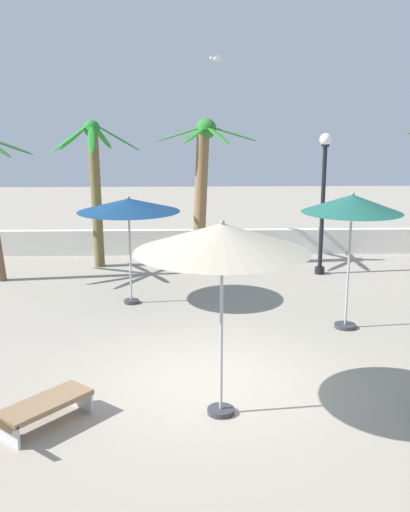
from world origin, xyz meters
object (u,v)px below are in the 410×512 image
at_px(patio_umbrella_0, 222,239).
at_px(patio_umbrella_1, 352,205).
at_px(palm_tree_1, 203,174).
at_px(seagull_2, 216,59).
at_px(patio_umbrella_2, 129,206).
at_px(lounge_chair_0, 30,408).
at_px(lamp_post_0, 323,194).
at_px(palm_tree_3, 95,176).

distance_m(patio_umbrella_0, patio_umbrella_1, 4.68).
bearing_deg(palm_tree_1, seagull_2, 74.85).
xyz_separation_m(patio_umbrella_0, seagull_2, (0.41, 10.90, 3.39)).
relative_size(patio_umbrella_2, palm_tree_1, 0.60).
bearing_deg(palm_tree_1, lounge_chair_0, -105.67).
bearing_deg(seagull_2, lamp_post_0, -44.11).
bearing_deg(lounge_chair_0, palm_tree_3, 92.65).
xyz_separation_m(patio_umbrella_2, lamp_post_0, (5.17, 2.58, -0.08)).
bearing_deg(patio_umbrella_2, seagull_2, 66.94).
xyz_separation_m(patio_umbrella_2, palm_tree_1, (1.82, 3.66, 0.36)).
distance_m(palm_tree_1, palm_tree_3, 3.16).
xyz_separation_m(palm_tree_1, lounge_chair_0, (-2.71, -9.67, -2.37)).
bearing_deg(patio_umbrella_0, palm_tree_3, 109.33).
relative_size(lamp_post_0, lounge_chair_0, 2.22).
bearing_deg(patio_umbrella_2, lounge_chair_0, -98.41).
relative_size(patio_umbrella_1, seagull_2, 2.45).
distance_m(patio_umbrella_2, palm_tree_3, 3.88).
distance_m(palm_tree_1, seagull_2, 3.82).
relative_size(patio_umbrella_0, lamp_post_0, 0.76).
bearing_deg(lamp_post_0, palm_tree_3, 170.79).
xyz_separation_m(patio_umbrella_0, lamp_post_0, (3.29, 8.11, -0.43)).
height_order(lamp_post_0, seagull_2, seagull_2).
height_order(patio_umbrella_1, palm_tree_1, palm_tree_1).
relative_size(patio_umbrella_2, lamp_post_0, 0.66).
height_order(patio_umbrella_1, seagull_2, seagull_2).
height_order(palm_tree_1, lamp_post_0, palm_tree_1).
xyz_separation_m(lounge_chair_0, seagull_2, (3.17, 11.38, 5.76)).
bearing_deg(lounge_chair_0, patio_umbrella_1, 36.33).
distance_m(patio_umbrella_1, lamp_post_0, 4.46).
distance_m(patio_umbrella_1, palm_tree_3, 8.20).
xyz_separation_m(patio_umbrella_1, patio_umbrella_2, (-4.76, 1.85, -0.27)).
bearing_deg(lamp_post_0, seagull_2, 135.89).
xyz_separation_m(palm_tree_3, lamp_post_0, (6.50, -1.05, -0.40)).
bearing_deg(seagull_2, patio_umbrella_0, -92.14).
bearing_deg(patio_umbrella_1, patio_umbrella_0, -128.07).
bearing_deg(patio_umbrella_1, lamp_post_0, 84.75).
distance_m(patio_umbrella_1, patio_umbrella_2, 5.12).
height_order(patio_umbrella_2, seagull_2, seagull_2).
xyz_separation_m(patio_umbrella_0, patio_umbrella_2, (-1.88, 5.53, -0.36)).
xyz_separation_m(patio_umbrella_1, palm_tree_1, (-2.94, 5.51, 0.09)).
bearing_deg(seagull_2, palm_tree_3, -154.32).
height_order(patio_umbrella_2, lounge_chair_0, patio_umbrella_2).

